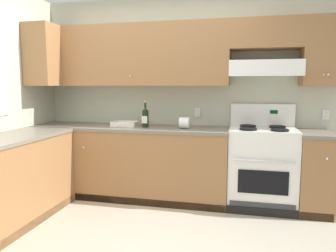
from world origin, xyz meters
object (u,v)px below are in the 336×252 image
wine_bottle (145,117)px  paper_towel_roll (184,123)px  stove (262,167)px  bowl (125,124)px

wine_bottle → paper_towel_roll: size_ratio=2.43×
stove → wine_bottle: 1.51m
stove → bowl: stove is taller
stove → bowl: size_ratio=3.80×
bowl → paper_towel_roll: size_ratio=2.34×
paper_towel_roll → wine_bottle: bearing=-179.9°
stove → paper_towel_roll: size_ratio=8.89×
bowl → stove: bearing=-0.2°
bowl → wine_bottle: bearing=-10.3°
paper_towel_roll → stove: bearing=2.9°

